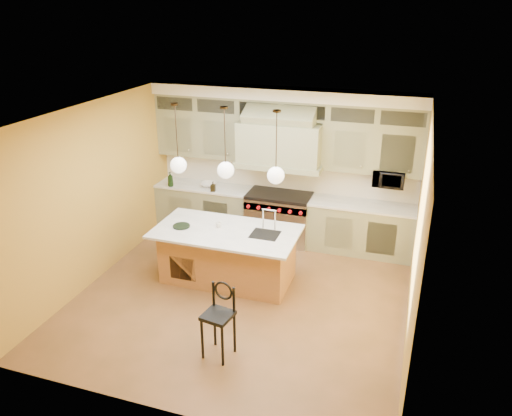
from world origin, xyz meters
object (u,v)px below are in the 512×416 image
(range, at_px, (279,217))
(microwave, at_px, (389,178))
(kitchen_island, at_px, (228,254))
(counter_stool, at_px, (219,317))

(range, height_order, microwave, microwave)
(range, distance_m, kitchen_island, 1.74)
(microwave, bearing_deg, kitchen_island, -142.45)
(range, bearing_deg, kitchen_island, -103.10)
(kitchen_island, distance_m, microwave, 3.11)
(microwave, bearing_deg, counter_stool, -115.94)
(counter_stool, xyz_separation_m, microwave, (1.76, 3.62, 0.87))
(counter_stool, bearing_deg, kitchen_island, 117.26)
(kitchen_island, relative_size, counter_stool, 2.25)
(counter_stool, distance_m, microwave, 4.12)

